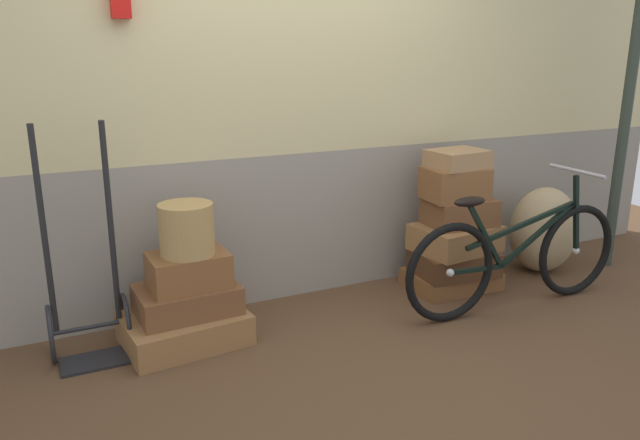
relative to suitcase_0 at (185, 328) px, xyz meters
name	(u,v)px	position (x,y,z in m)	size (l,w,h in m)	color
ground	(338,346)	(0.80, -0.39, -0.12)	(8.81, 5.20, 0.06)	#513823
station_building	(280,69)	(0.82, 0.46, 1.44)	(6.81, 0.74, 3.04)	gray
suitcase_0	(185,328)	(0.00, 0.00, 0.00)	(0.68, 0.50, 0.18)	olive
suitcase_1	(187,299)	(0.03, 0.02, 0.17)	(0.57, 0.39, 0.16)	brown
suitcase_2	(188,270)	(0.04, 0.01, 0.35)	(0.43, 0.31, 0.20)	brown
suitcase_3	(451,279)	(1.93, 0.02, -0.03)	(0.61, 0.44, 0.12)	brown
suitcase_4	(454,262)	(1.91, -0.02, 0.11)	(0.53, 0.41, 0.17)	#4C2D19
suitcase_5	(455,238)	(1.92, 0.00, 0.29)	(0.55, 0.42, 0.18)	olive
suitcase_6	(459,211)	(1.95, 0.00, 0.47)	(0.45, 0.34, 0.19)	brown
suitcase_7	(455,184)	(1.90, 0.01, 0.67)	(0.41, 0.30, 0.21)	brown
suitcase_8	(458,159)	(1.92, 0.02, 0.84)	(0.38, 0.30, 0.12)	#9E754C
wicker_basket	(187,229)	(0.05, 0.00, 0.59)	(0.30, 0.30, 0.29)	#A8844C
luggage_trolley	(87,308)	(-0.51, 0.07, 0.20)	(0.42, 0.38, 1.30)	black
burlap_sack	(544,230)	(2.75, -0.01, 0.24)	(0.53, 0.45, 0.65)	tan
bicycle	(516,258)	(2.07, -0.44, 0.26)	(1.68, 0.46, 0.89)	black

